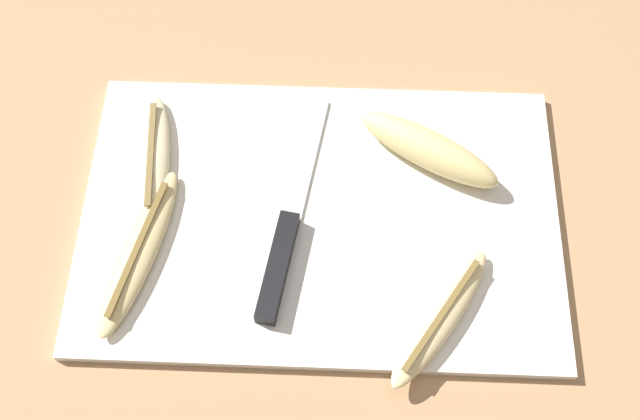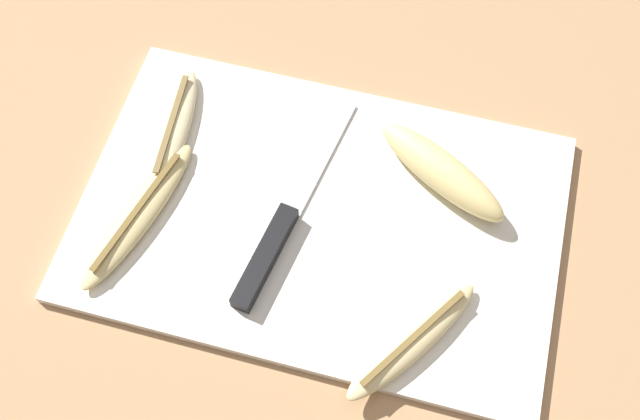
# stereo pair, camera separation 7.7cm
# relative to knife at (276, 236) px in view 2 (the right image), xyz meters

# --- Properties ---
(ground_plane) EXTENTS (4.00, 4.00, 0.00)m
(ground_plane) POSITION_rel_knife_xyz_m (0.04, 0.04, -0.02)
(ground_plane) COLOR tan
(cutting_board) EXTENTS (0.50, 0.32, 0.01)m
(cutting_board) POSITION_rel_knife_xyz_m (0.04, 0.04, -0.01)
(cutting_board) COLOR white
(cutting_board) RESTS_ON ground_plane
(knife) EXTENTS (0.06, 0.27, 0.02)m
(knife) POSITION_rel_knife_xyz_m (0.00, 0.00, 0.00)
(knife) COLOR black
(knife) RESTS_ON cutting_board
(banana_spotted_left) EXTENTS (0.08, 0.19, 0.02)m
(banana_spotted_left) POSITION_rel_knife_xyz_m (-0.14, -0.01, 0.00)
(banana_spotted_left) COLOR #DBC684
(banana_spotted_left) RESTS_ON cutting_board
(banana_ripe_center) EXTENTS (0.12, 0.16, 0.02)m
(banana_ripe_center) POSITION_rel_knife_xyz_m (0.16, -0.07, 0.00)
(banana_ripe_center) COLOR beige
(banana_ripe_center) RESTS_ON cutting_board
(banana_golden_short) EXTENTS (0.16, 0.11, 0.04)m
(banana_golden_short) POSITION_rel_knife_xyz_m (0.15, 0.11, 0.01)
(banana_golden_short) COLOR #EDD689
(banana_golden_short) RESTS_ON cutting_board
(banana_cream_curved) EXTENTS (0.05, 0.16, 0.02)m
(banana_cream_curved) POSITION_rel_knife_xyz_m (-0.15, 0.10, 0.00)
(banana_cream_curved) COLOR beige
(banana_cream_curved) RESTS_ON cutting_board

